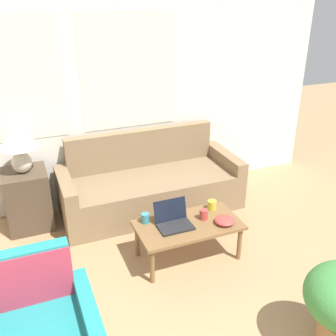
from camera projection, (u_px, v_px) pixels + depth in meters
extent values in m
cube|color=white|center=(80.00, 98.00, 4.36)|extent=(6.12, 0.05, 2.60)
cube|color=white|center=(8.00, 81.00, 3.99)|extent=(1.10, 0.01, 1.30)
cube|color=white|center=(129.00, 72.00, 4.43)|extent=(1.10, 0.01, 1.30)
cube|color=#846B4C|center=(152.00, 193.00, 4.63)|extent=(1.80, 0.82, 0.43)
cube|color=#846B4C|center=(142.00, 164.00, 4.82)|extent=(1.80, 0.12, 0.88)
cube|color=#846B4C|center=(67.00, 203.00, 4.26)|extent=(0.14, 0.82, 0.58)
cube|color=#846B4C|center=(224.00, 174.00, 4.93)|extent=(0.14, 0.82, 0.58)
cube|color=teal|center=(33.00, 301.00, 2.73)|extent=(0.56, 0.10, 0.87)
cube|color=#B23347|center=(32.00, 295.00, 2.64)|extent=(0.57, 0.01, 0.63)
cube|color=#4C3D2D|center=(28.00, 199.00, 4.25)|extent=(0.46, 0.46, 0.66)
ellipsoid|color=beige|center=(22.00, 162.00, 4.06)|extent=(0.20, 0.20, 0.22)
cylinder|color=tan|center=(20.00, 150.00, 4.00)|extent=(0.02, 0.02, 0.06)
cone|color=white|center=(17.00, 135.00, 3.94)|extent=(0.38, 0.38, 0.26)
cube|color=brown|center=(188.00, 225.00, 3.72)|extent=(0.99, 0.53, 0.03)
cylinder|color=brown|center=(152.00, 266.00, 3.47)|extent=(0.04, 0.04, 0.35)
cylinder|color=brown|center=(239.00, 244.00, 3.78)|extent=(0.04, 0.04, 0.35)
cylinder|color=brown|center=(137.00, 240.00, 3.83)|extent=(0.04, 0.04, 0.35)
cylinder|color=brown|center=(218.00, 221.00, 4.14)|extent=(0.04, 0.04, 0.35)
cube|color=black|center=(175.00, 227.00, 3.65)|extent=(0.32, 0.21, 0.02)
cube|color=black|center=(170.00, 210.00, 3.72)|extent=(0.32, 0.07, 0.20)
cylinder|color=gold|center=(212.00, 205.00, 3.94)|extent=(0.09, 0.09, 0.10)
cylinder|color=teal|center=(145.00, 218.00, 3.72)|extent=(0.08, 0.08, 0.10)
cylinder|color=#B23D38|center=(204.00, 214.00, 3.77)|extent=(0.08, 0.08, 0.10)
ellipsoid|color=#B23D38|center=(225.00, 220.00, 3.71)|extent=(0.19, 0.19, 0.06)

